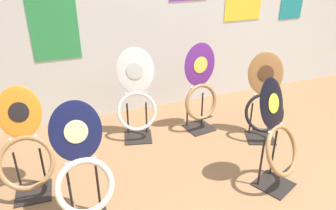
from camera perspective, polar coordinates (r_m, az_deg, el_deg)
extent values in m
cube|color=yellow|center=(4.27, 13.04, 17.18)|extent=(0.51, 0.01, 0.45)
cube|color=#2D8E47|center=(3.58, -19.17, 12.47)|extent=(0.48, 0.01, 0.65)
cube|color=black|center=(2.98, 17.88, -12.99)|extent=(0.37, 0.37, 0.01)
cylinder|color=black|center=(2.81, 15.91, -9.65)|extent=(0.02, 0.02, 0.44)
cylinder|color=black|center=(2.96, 17.86, -7.98)|extent=(0.02, 0.02, 0.44)
cylinder|color=black|center=(2.85, 19.75, -10.76)|extent=(0.21, 0.10, 0.02)
torus|color=#9E7042|center=(2.78, 19.25, -7.49)|extent=(0.47, 0.37, 0.39)
ellipsoid|color=black|center=(2.66, 17.63, 0.28)|extent=(0.37, 0.27, 0.40)
ellipsoid|color=yellow|center=(2.65, 17.96, 0.26)|extent=(0.16, 0.11, 0.15)
sphere|color=silver|center=(2.65, 17.21, -4.57)|extent=(0.02, 0.02, 0.02)
sphere|color=silver|center=(2.80, 19.08, -3.15)|extent=(0.02, 0.02, 0.02)
cube|color=black|center=(3.65, 5.38, -3.93)|extent=(0.32, 0.32, 0.01)
cylinder|color=black|center=(3.58, 3.39, -1.14)|extent=(0.02, 0.02, 0.36)
cylinder|color=black|center=(3.68, 5.96, -0.44)|extent=(0.02, 0.02, 0.36)
cylinder|color=black|center=(3.52, 6.19, -2.38)|extent=(0.22, 0.05, 0.02)
torus|color=#9E7042|center=(3.48, 5.80, 0.53)|extent=(0.41, 0.18, 0.39)
ellipsoid|color=#60237F|center=(3.37, 5.58, 7.00)|extent=(0.38, 0.10, 0.46)
ellipsoid|color=#E5CC4C|center=(3.36, 5.71, 6.95)|extent=(0.17, 0.04, 0.17)
sphere|color=silver|center=(3.39, 4.11, 3.05)|extent=(0.02, 0.02, 0.02)
sphere|color=silver|center=(3.50, 6.93, 3.68)|extent=(0.02, 0.02, 0.02)
cube|color=black|center=(2.98, -22.34, -13.94)|extent=(0.30, 0.30, 0.01)
cylinder|color=black|center=(2.96, -24.75, -10.35)|extent=(0.02, 0.02, 0.35)
cylinder|color=black|center=(2.93, -20.94, -9.93)|extent=(0.02, 0.02, 0.35)
cylinder|color=black|center=(2.83, -22.92, -12.67)|extent=(0.22, 0.03, 0.02)
torus|color=#9E7042|center=(2.78, -23.46, -9.23)|extent=(0.44, 0.29, 0.39)
ellipsoid|color=orange|center=(2.76, -24.52, -1.12)|extent=(0.34, 0.20, 0.39)
ellipsoid|color=black|center=(2.74, -24.57, -1.14)|extent=(0.15, 0.07, 0.15)
sphere|color=silver|center=(2.80, -25.78, -5.48)|extent=(0.02, 0.02, 0.02)
sphere|color=silver|center=(2.77, -22.05, -5.03)|extent=(0.02, 0.02, 0.02)
cube|color=black|center=(3.59, 15.72, -5.49)|extent=(0.37, 0.37, 0.01)
cylinder|color=black|center=(3.55, 14.22, -2.26)|extent=(0.02, 0.02, 0.35)
cylinder|color=black|center=(3.60, 17.27, -2.27)|extent=(0.02, 0.02, 0.35)
cylinder|color=black|center=(3.45, 16.28, -4.10)|extent=(0.21, 0.11, 0.02)
torus|color=black|center=(3.42, 16.41, -1.31)|extent=(0.44, 0.34, 0.36)
ellipsoid|color=#936033|center=(3.41, 16.63, 5.29)|extent=(0.38, 0.27, 0.42)
ellipsoid|color=#4C2D19|center=(3.39, 16.70, 5.27)|extent=(0.17, 0.11, 0.16)
sphere|color=silver|center=(3.40, 14.85, 1.73)|extent=(0.02, 0.02, 0.02)
sphere|color=silver|center=(3.45, 17.99, 1.66)|extent=(0.02, 0.02, 0.02)
cylinder|color=black|center=(2.50, -16.61, -14.62)|extent=(0.02, 0.02, 0.45)
cylinder|color=black|center=(2.51, -12.07, -13.82)|extent=(0.02, 0.02, 0.45)
torus|color=beige|center=(2.34, -14.24, -13.62)|extent=(0.40, 0.20, 0.38)
ellipsoid|color=#141942|center=(2.23, -15.74, -4.43)|extent=(0.34, 0.12, 0.41)
ellipsoid|color=beige|center=(2.22, -15.70, -4.52)|extent=(0.16, 0.04, 0.16)
sphere|color=silver|center=(2.30, -17.32, -9.81)|extent=(0.02, 0.02, 0.02)
sphere|color=silver|center=(2.31, -12.62, -8.99)|extent=(0.02, 0.02, 0.02)
cube|color=black|center=(3.48, -5.22, -5.58)|extent=(0.34, 0.34, 0.01)
cylinder|color=black|center=(3.47, -7.02, -2.35)|extent=(0.02, 0.02, 0.35)
cylinder|color=black|center=(3.47, -3.78, -2.18)|extent=(0.02, 0.02, 0.35)
cylinder|color=black|center=(3.34, -5.27, -4.16)|extent=(0.22, 0.07, 0.02)
torus|color=silver|center=(3.30, -5.43, -1.10)|extent=(0.43, 0.26, 0.39)
ellipsoid|color=white|center=(3.23, -5.79, 5.99)|extent=(0.39, 0.19, 0.46)
ellipsoid|color=silver|center=(3.22, -5.78, 5.93)|extent=(0.17, 0.08, 0.17)
sphere|color=silver|center=(3.28, -7.39, 1.97)|extent=(0.02, 0.02, 0.02)
sphere|color=silver|center=(3.29, -3.79, 2.16)|extent=(0.02, 0.02, 0.02)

